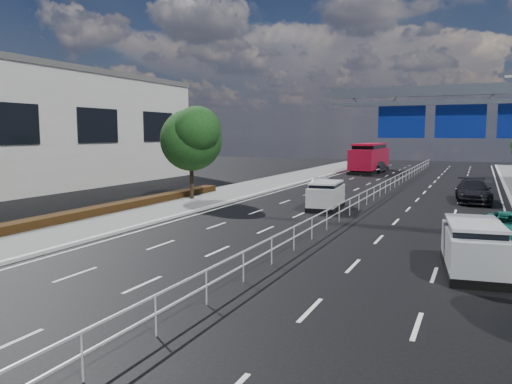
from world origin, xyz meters
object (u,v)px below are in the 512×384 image
at_px(white_minivan, 326,196).
at_px(near_car_silver, 322,184).
at_px(near_car_dark, 378,167).
at_px(silver_minivan, 473,247).
at_px(red_bus, 370,157).
at_px(overhead_gantry, 480,114).
at_px(parked_car_dark, 473,191).

height_order(white_minivan, near_car_silver, white_minivan).
bearing_deg(white_minivan, near_car_dark, 90.41).
xyz_separation_m(white_minivan, near_car_silver, (-2.60, 7.80, -0.13)).
relative_size(near_car_silver, silver_minivan, 0.96).
height_order(near_car_silver, near_car_dark, near_car_silver).
distance_m(red_bus, near_car_silver, 24.51).
relative_size(overhead_gantry, parked_car_dark, 1.89).
relative_size(overhead_gantry, silver_minivan, 2.27).
bearing_deg(near_car_dark, overhead_gantry, 107.72).
bearing_deg(near_car_dark, red_bus, -24.63).
bearing_deg(parked_car_dark, red_bus, 111.32).
bearing_deg(silver_minivan, parked_car_dark, 83.17).
relative_size(red_bus, near_car_silver, 2.76).
height_order(near_car_dark, parked_car_dark, parked_car_dark).
distance_m(white_minivan, parked_car_dark, 11.22).
xyz_separation_m(red_bus, silver_minivan, (12.60, -44.35, -0.98)).
xyz_separation_m(white_minivan, red_bus, (-3.80, 32.25, 1.00)).
relative_size(overhead_gantry, red_bus, 0.86).
bearing_deg(near_car_silver, overhead_gantry, 120.18).
relative_size(near_car_silver, near_car_dark, 1.02).
bearing_deg(near_car_dark, silver_minivan, 106.30).
distance_m(near_car_silver, silver_minivan, 22.93).
relative_size(red_bus, silver_minivan, 2.65).
bearing_deg(white_minivan, silver_minivan, -58.41).
height_order(near_car_silver, silver_minivan, silver_minivan).
xyz_separation_m(near_car_dark, silver_minivan, (11.47, -43.80, 0.18)).
relative_size(near_car_dark, parked_car_dark, 0.78).
distance_m(near_car_silver, near_car_dark, 23.90).
bearing_deg(white_minivan, overhead_gantry, -46.63).
xyz_separation_m(silver_minivan, parked_car_dark, (-0.27, 19.40, -0.10)).
xyz_separation_m(red_bus, near_car_silver, (1.21, -24.45, -1.12)).
height_order(silver_minivan, parked_car_dark, silver_minivan).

